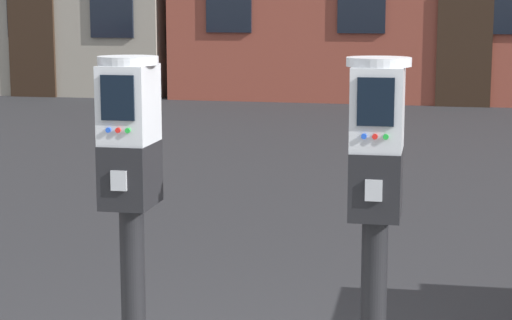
# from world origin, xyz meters

# --- Properties ---
(parking_meter_near_kerb) EXTENTS (0.22, 0.26, 1.52)m
(parking_meter_near_kerb) POSITION_xyz_m (-0.55, -0.29, 1.19)
(parking_meter_near_kerb) COLOR black
(parking_meter_near_kerb) RESTS_ON sidewalk_slab
(parking_meter_twin_adjacent) EXTENTS (0.22, 0.26, 1.53)m
(parking_meter_twin_adjacent) POSITION_xyz_m (0.33, -0.29, 1.19)
(parking_meter_twin_adjacent) COLOR black
(parking_meter_twin_adjacent) RESTS_ON sidewalk_slab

